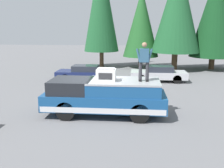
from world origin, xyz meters
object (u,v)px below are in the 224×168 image
(parked_car_silver, at_px, (159,74))
(parked_car_navy, at_px, (84,73))
(person_on_truck_bed, at_px, (144,61))
(compressor_unit, at_px, (106,75))
(pickup_truck, at_px, (105,96))

(parked_car_silver, xyz_separation_m, parked_car_navy, (-0.28, 5.57, 0.00))
(person_on_truck_bed, bearing_deg, parked_car_navy, 28.79)
(compressor_unit, bearing_deg, parked_car_navy, 18.29)
(parked_car_silver, relative_size, parked_car_navy, 1.00)
(parked_car_navy, bearing_deg, pickup_truck, -161.96)
(pickup_truck, bearing_deg, parked_car_navy, 18.04)
(person_on_truck_bed, bearing_deg, parked_car_silver, -9.90)
(compressor_unit, bearing_deg, pickup_truck, 27.48)
(pickup_truck, height_order, parked_car_navy, pickup_truck)
(parked_car_silver, height_order, parked_car_navy, same)
(parked_car_silver, bearing_deg, compressor_unit, 159.27)
(pickup_truck, bearing_deg, person_on_truck_bed, -93.61)
(parked_car_silver, distance_m, parked_car_navy, 5.58)
(compressor_unit, distance_m, parked_car_silver, 8.65)
(compressor_unit, bearing_deg, person_on_truck_bed, -87.10)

